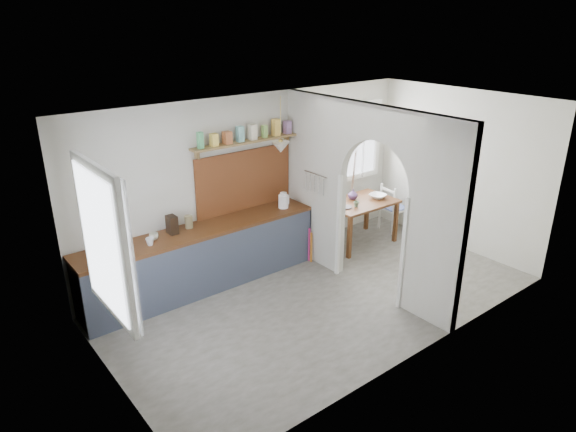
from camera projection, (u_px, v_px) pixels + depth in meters
floor at (323, 297)px, 7.10m from camera, size 5.80×3.20×0.01m
ceiling at (329, 109)px, 6.14m from camera, size 5.80×3.20×0.01m
walls at (326, 210)px, 6.62m from camera, size 5.81×3.21×2.60m
partition at (361, 187)px, 7.01m from camera, size 0.12×3.20×2.60m
kitchen_window at (102, 243)px, 4.83m from camera, size 0.10×1.16×1.50m
nook_window at (343, 144)px, 8.68m from camera, size 1.76×0.10×1.30m
counter at (202, 257)px, 7.24m from camera, size 3.50×0.60×0.90m
sink at (108, 255)px, 6.31m from camera, size 0.40×0.40×0.02m
backsplash at (245, 180)px, 7.63m from camera, size 1.65×0.03×0.90m
shelf at (246, 138)px, 7.33m from camera, size 1.75×0.20×0.21m
pendant_lamp at (281, 147)px, 7.33m from camera, size 0.26×0.26×0.16m
utensil_rail at (316, 174)px, 7.57m from camera, size 0.02×0.50×0.02m
dining_table at (359, 222)px, 8.66m from camera, size 1.22×0.82×0.75m
chair_left at (325, 233)px, 8.10m from camera, size 0.42×0.42×0.85m
chair_right at (394, 207)px, 9.18m from camera, size 0.44×0.44×0.86m
kettle at (283, 200)px, 7.78m from camera, size 0.21×0.17×0.24m
mug_a at (150, 242)px, 6.54m from camera, size 0.13×0.13×0.10m
mug_b at (154, 236)px, 6.71m from camera, size 0.15×0.15×0.09m
knife_block at (172, 225)px, 6.86m from camera, size 0.12×0.16×0.25m
jar at (189, 222)px, 7.06m from camera, size 0.13×0.13×0.18m
towel_magenta at (309, 245)px, 8.05m from camera, size 0.02×0.03×0.56m
towel_orange at (311, 247)px, 8.02m from camera, size 0.02×0.03×0.50m
bowl at (378, 196)px, 8.67m from camera, size 0.31×0.31×0.07m
table_cup at (356, 204)px, 8.28m from camera, size 0.12×0.12×0.08m
plate at (346, 207)px, 8.25m from camera, size 0.27×0.27×0.02m
vase at (353, 194)px, 8.60m from camera, size 0.17×0.17×0.17m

